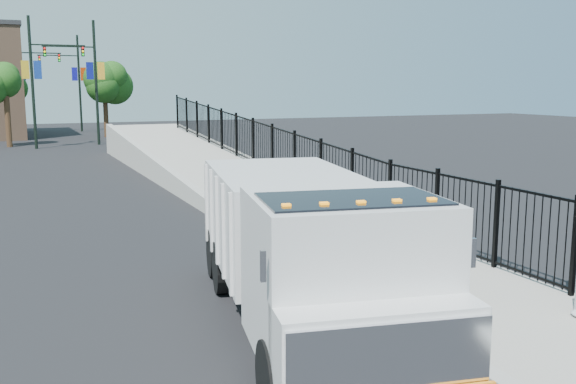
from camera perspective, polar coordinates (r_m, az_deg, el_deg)
name	(u,v)px	position (r m, az deg, el deg)	size (l,w,h in m)	color
ground	(345,295)	(12.18, 5.07, -9.11)	(120.00, 120.00, 0.00)	black
sidewalk	(501,311)	(11.71, 18.39, -10.04)	(3.55, 12.00, 0.12)	#9E998E
curb	(406,327)	(10.56, 10.48, -11.75)	(0.30, 12.00, 0.16)	#ADAAA3
ramp	(205,178)	(27.48, -7.37, 1.29)	(3.95, 24.00, 1.70)	#9E998E
iron_fence	(272,165)	(24.10, -1.41, 2.38)	(0.10, 28.00, 1.80)	black
truck	(307,244)	(10.00, 1.66, -4.63)	(3.77, 7.79, 2.56)	black
worker	(406,253)	(11.47, 10.47, -5.36)	(0.62, 0.41, 1.70)	maroon
light_pole_0	(37,77)	(42.45, -21.39, 9.49)	(3.77, 0.22, 8.00)	black
light_pole_1	(91,78)	(44.10, -17.11, 9.70)	(3.78, 0.22, 8.00)	black
light_pole_2	(22,79)	(53.22, -22.55, 9.29)	(3.77, 0.22, 8.00)	black
light_pole_3	(75,79)	(57.32, -18.37, 9.49)	(3.78, 0.22, 8.00)	black
tree_0	(5,85)	(44.32, -23.82, 8.72)	(2.21, 2.21, 5.11)	#382314
tree_1	(104,84)	(50.47, -16.00, 9.19)	(2.57, 2.57, 5.28)	#382314
tree_2	(7,84)	(59.35, -23.73, 8.77)	(2.96, 2.96, 5.48)	#382314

